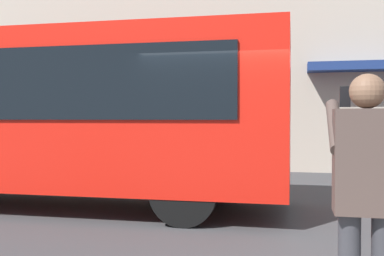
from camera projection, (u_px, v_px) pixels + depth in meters
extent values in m
plane|color=#38383A|center=(235.00, 216.00, 7.33)|extent=(60.00, 60.00, 0.00)
cube|color=red|center=(38.00, 111.00, 8.34)|extent=(9.00, 2.50, 2.60)
cylinder|color=black|center=(210.00, 174.00, 8.80)|extent=(1.00, 0.28, 1.00)
cylinder|color=black|center=(184.00, 192.00, 6.65)|extent=(1.00, 0.28, 1.00)
cube|color=#473833|center=(367.00, 161.00, 2.87)|extent=(0.40, 0.24, 0.66)
sphere|color=brown|center=(367.00, 91.00, 2.86)|extent=(0.22, 0.22, 0.22)
cylinder|color=#473833|center=(335.00, 126.00, 3.06)|extent=(0.09, 0.48, 0.37)
cube|color=black|center=(345.00, 97.00, 3.17)|extent=(0.07, 0.01, 0.14)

